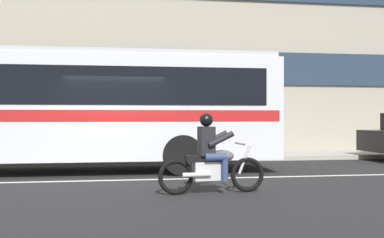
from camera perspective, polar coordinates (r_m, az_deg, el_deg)
ground_plane at (r=10.92m, az=-10.35°, el=-7.60°), size 60.00×60.00×0.00m
sidewalk_curb at (r=15.98m, az=-9.74°, el=-4.84°), size 28.00×3.80×0.15m
lane_center_stripe at (r=10.33m, az=-10.47°, el=-8.03°), size 26.60×0.14×0.01m
office_building_facade at (r=18.57m, az=-9.59°, el=11.61°), size 28.00×0.89×10.29m
transit_bus at (r=12.16m, az=-17.38°, el=2.09°), size 11.85×2.69×3.22m
motorcycle_with_rider at (r=8.39m, az=2.62°, el=-5.46°), size 2.14×0.64×1.56m
fire_hydrant at (r=14.97m, az=-10.63°, el=-3.49°), size 0.22×0.30×0.75m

